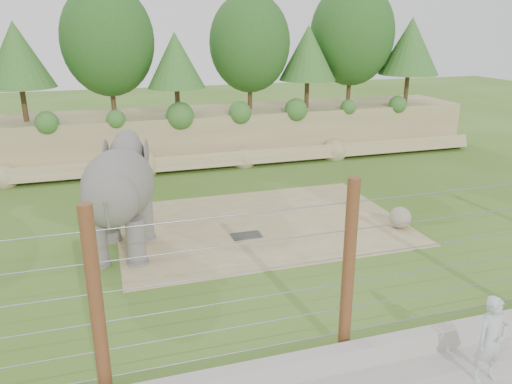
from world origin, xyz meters
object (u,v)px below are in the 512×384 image
object	(u,v)px
elephant	(120,200)
barrier_fence	(348,270)
stone_ball	(400,218)
zookeeper	(491,340)

from	to	relation	value
elephant	barrier_fence	bearing A→B (deg)	-43.81
stone_ball	zookeeper	bearing A→B (deg)	-110.15
stone_ball	zookeeper	size ratio (longest dim) A/B	0.41
zookeeper	barrier_fence	bearing A→B (deg)	145.45
stone_ball	zookeeper	distance (m)	7.90
elephant	barrier_fence	xyz separation A→B (m)	(4.31, -6.64, 0.29)
elephant	zookeeper	world-z (taller)	elephant
barrier_fence	zookeeper	xyz separation A→B (m)	(2.33, -1.67, -1.06)
zookeeper	elephant	bearing A→B (deg)	129.75
elephant	stone_ball	distance (m)	9.50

